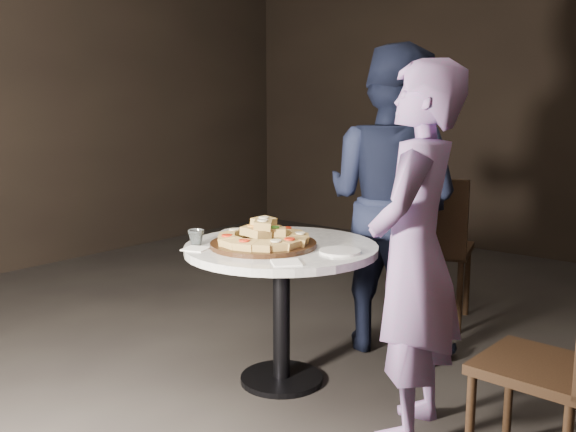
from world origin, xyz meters
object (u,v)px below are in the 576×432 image
at_px(chair_far, 433,241).
at_px(diner_teal, 414,254).
at_px(serving_board, 263,244).
at_px(focaccia_pile, 263,235).
at_px(table, 281,271).
at_px(diner_navy, 391,200).
at_px(chair_right, 565,357).
at_px(water_glass, 196,237).

relative_size(chair_far, diner_teal, 0.61).
height_order(serving_board, focaccia_pile, focaccia_pile).
height_order(table, diner_navy, diner_navy).
height_order(chair_far, chair_right, chair_far).
relative_size(table, serving_board, 2.43).
bearing_deg(table, chair_far, 81.15).
height_order(serving_board, water_glass, water_glass).
bearing_deg(serving_board, diner_navy, 76.63).
relative_size(table, diner_teal, 0.80).
relative_size(table, chair_right, 1.44).
distance_m(serving_board, water_glass, 0.32).
relative_size(focaccia_pile, water_glass, 5.60).
relative_size(focaccia_pile, diner_teal, 0.29).
height_order(serving_board, chair_right, chair_right).
distance_m(table, chair_right, 1.31).
height_order(table, diner_teal, diner_teal).
distance_m(table, water_glass, 0.43).
bearing_deg(diner_teal, diner_navy, -157.29).
distance_m(water_glass, chair_right, 1.64).
bearing_deg(diner_teal, table, -106.33).
xyz_separation_m(chair_far, chair_right, (1.12, -1.24, -0.05)).
relative_size(table, focaccia_pile, 2.73).
height_order(focaccia_pile, diner_navy, diner_navy).
distance_m(diner_navy, diner_teal, 0.96).
distance_m(serving_board, diner_teal, 0.76).
height_order(chair_far, diner_navy, diner_navy).
bearing_deg(table, focaccia_pile, -113.83).
xyz_separation_m(serving_board, focaccia_pile, (0.00, 0.00, 0.04)).
distance_m(table, focaccia_pile, 0.20).
bearing_deg(diner_navy, chair_far, -93.45).
relative_size(chair_right, diner_navy, 0.51).
bearing_deg(chair_right, table, -89.20).
bearing_deg(table, diner_navy, 77.90).
bearing_deg(chair_far, diner_navy, 69.56).
distance_m(chair_far, diner_teal, 1.37).
relative_size(serving_board, focaccia_pile, 1.12).
relative_size(water_glass, diner_navy, 0.05).
xyz_separation_m(diner_navy, diner_teal, (0.56, -0.78, -0.07)).
bearing_deg(serving_board, focaccia_pile, 82.01).
xyz_separation_m(water_glass, diner_navy, (0.46, 0.99, 0.10)).
relative_size(water_glass, diner_teal, 0.05).
bearing_deg(serving_board, chair_far, 80.10).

